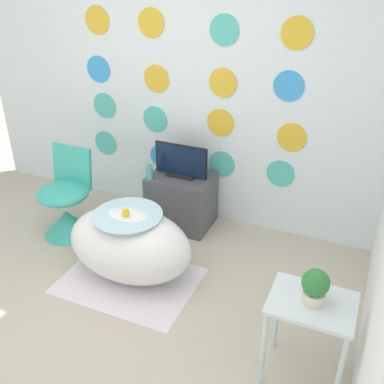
# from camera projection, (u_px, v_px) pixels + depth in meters

# --- Properties ---
(ground_plane) EXTENTS (12.00, 12.00, 0.00)m
(ground_plane) POSITION_uv_depth(u_px,v_px,m) (65.00, 353.00, 2.90)
(ground_plane) COLOR #BCB29E
(wall_back_dotted) EXTENTS (4.46, 0.05, 2.60)m
(wall_back_dotted) POSITION_uv_depth(u_px,v_px,m) (189.00, 81.00, 3.88)
(wall_back_dotted) COLOR white
(wall_back_dotted) RESTS_ON ground_plane
(rug) EXTENTS (1.04, 0.77, 0.01)m
(rug) POSITION_uv_depth(u_px,v_px,m) (129.00, 280.00, 3.53)
(rug) COLOR silver
(rug) RESTS_ON ground_plane
(bathtub) EXTENTS (1.01, 0.64, 0.57)m
(bathtub) POSITION_uv_depth(u_px,v_px,m) (130.00, 244.00, 3.48)
(bathtub) COLOR white
(bathtub) RESTS_ON ground_plane
(rubber_duck) EXTENTS (0.06, 0.06, 0.07)m
(rubber_duck) POSITION_uv_depth(u_px,v_px,m) (125.00, 212.00, 3.28)
(rubber_duck) COLOR yellow
(rubber_duck) RESTS_ON bathtub
(chair) EXTENTS (0.46, 0.46, 0.79)m
(chair) POSITION_uv_depth(u_px,v_px,m) (66.00, 207.00, 4.01)
(chair) COLOR #38B2A3
(chair) RESTS_ON ground_plane
(tv_cabinet) EXTENTS (0.56, 0.43, 0.50)m
(tv_cabinet) POSITION_uv_depth(u_px,v_px,m) (181.00, 200.00, 4.16)
(tv_cabinet) COLOR #4C4C51
(tv_cabinet) RESTS_ON ground_plane
(tv) EXTENTS (0.50, 0.12, 0.30)m
(tv) POSITION_uv_depth(u_px,v_px,m) (181.00, 162.00, 3.98)
(tv) COLOR black
(tv) RESTS_ON tv_cabinet
(vase) EXTENTS (0.06, 0.06, 0.14)m
(vase) POSITION_uv_depth(u_px,v_px,m) (149.00, 172.00, 3.96)
(vase) COLOR #51B2AD
(vase) RESTS_ON tv_cabinet
(side_table) EXTENTS (0.47, 0.37, 0.59)m
(side_table) POSITION_uv_depth(u_px,v_px,m) (310.00, 317.00, 2.53)
(side_table) COLOR silver
(side_table) RESTS_ON ground_plane
(potted_plant_left) EXTENTS (0.15, 0.15, 0.21)m
(potted_plant_left) POSITION_uv_depth(u_px,v_px,m) (315.00, 286.00, 2.42)
(potted_plant_left) COLOR beige
(potted_plant_left) RESTS_ON side_table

